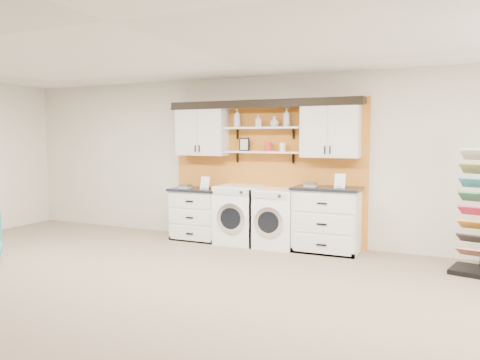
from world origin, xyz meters
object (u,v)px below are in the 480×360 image
at_px(base_cabinet_left, 199,214).
at_px(base_cabinet_right, 327,220).
at_px(washer, 239,214).
at_px(dryer, 276,218).

distance_m(base_cabinet_left, base_cabinet_right, 2.26).
height_order(base_cabinet_left, washer, washer).
distance_m(base_cabinet_left, washer, 0.78).
bearing_deg(washer, dryer, 0.00).
bearing_deg(dryer, base_cabinet_left, 179.86).
height_order(washer, dryer, washer).
bearing_deg(base_cabinet_right, washer, -179.87).
relative_size(washer, dryer, 1.03).
xyz_separation_m(washer, dryer, (0.65, 0.00, -0.01)).
bearing_deg(dryer, washer, 180.00).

